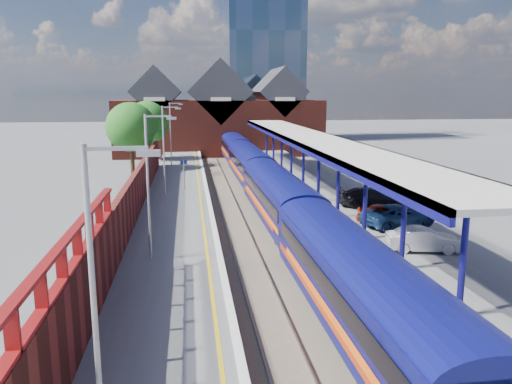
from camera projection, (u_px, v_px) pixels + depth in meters
ground at (237, 187)px, 48.71m from camera, size 240.00×240.00×0.00m
ballast_bed at (249, 209)px, 38.99m from camera, size 6.00×76.00×0.06m
rails at (249, 208)px, 38.97m from camera, size 4.51×76.00×0.14m
left_platform at (178, 206)px, 38.17m from camera, size 5.00×76.00×1.00m
right_platform at (324, 201)px, 39.68m from camera, size 6.00×76.00×1.00m
coping_left at (208, 198)px, 38.38m from camera, size 0.30×76.00×0.05m
coping_right at (289, 196)px, 39.21m from camera, size 0.30×76.00×0.05m
yellow_line at (200, 199)px, 38.30m from camera, size 0.14×76.00×0.01m
train at (261, 175)px, 42.28m from camera, size 2.95×65.92×3.45m
canopy at (313, 140)px, 40.59m from camera, size 4.50×52.00×4.48m
lamp_post_a at (100, 294)px, 9.97m from camera, size 1.48×0.18×7.00m
lamp_post_b at (151, 178)px, 23.58m from camera, size 1.48×0.18×7.00m
lamp_post_c at (165, 145)px, 39.13m from camera, size 1.48×0.18×7.00m
lamp_post_d at (172, 130)px, 54.69m from camera, size 1.48×0.18×7.00m
platform_sign at (184, 170)px, 41.70m from camera, size 0.55×0.08×2.50m
brick_wall at (133, 199)px, 31.17m from camera, size 0.35×50.00×3.86m
station_building at (219, 117)px, 74.88m from camera, size 30.00×12.12×13.78m
glass_tower at (263, 33)px, 94.73m from camera, size 14.20×14.20×40.30m
tree_near at (132, 129)px, 52.06m from camera, size 5.20×5.20×8.10m
tree_far at (148, 124)px, 59.97m from camera, size 5.20×5.20×8.10m
parked_car_red at (387, 214)px, 30.73m from camera, size 3.99×2.81×1.26m
parked_car_silver at (424, 240)px, 25.42m from camera, size 3.89×2.01×1.22m
parked_car_dark at (371, 197)px, 35.64m from camera, size 4.74×2.31×1.33m
parked_car_blue at (399, 215)px, 30.30m from camera, size 5.21×3.49×1.33m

